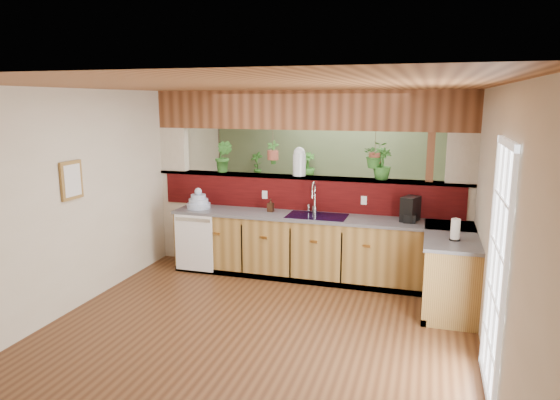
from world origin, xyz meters
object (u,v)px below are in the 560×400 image
(coffee_maker, at_px, (410,210))
(glass_jar, at_px, (299,161))
(dish_stack, at_px, (198,202))
(soap_dispenser, at_px, (271,205))
(paper_towel, at_px, (455,230))
(faucet, at_px, (314,196))
(shelving_console, at_px, (284,206))

(coffee_maker, height_order, glass_jar, glass_jar)
(dish_stack, relative_size, soap_dispenser, 1.87)
(soap_dispenser, bearing_deg, paper_towel, -18.21)
(coffee_maker, bearing_deg, glass_jar, -170.70)
(faucet, bearing_deg, paper_towel, -25.78)
(dish_stack, xyz_separation_m, coffee_maker, (3.02, 0.06, 0.06))
(soap_dispenser, xyz_separation_m, shelving_console, (-0.45, 2.20, -0.49))
(soap_dispenser, bearing_deg, shelving_console, 101.47)
(faucet, bearing_deg, shelving_console, 116.51)
(dish_stack, bearing_deg, soap_dispenser, 4.58)
(soap_dispenser, relative_size, coffee_maker, 0.57)
(shelving_console, bearing_deg, paper_towel, -46.74)
(faucet, height_order, coffee_maker, faucet)
(faucet, relative_size, dish_stack, 1.31)
(paper_towel, distance_m, shelving_console, 4.22)
(dish_stack, height_order, glass_jar, glass_jar)
(soap_dispenser, relative_size, glass_jar, 0.45)
(dish_stack, bearing_deg, coffee_maker, 1.17)
(faucet, relative_size, paper_towel, 1.72)
(dish_stack, distance_m, paper_towel, 3.62)
(dish_stack, relative_size, paper_towel, 1.31)
(paper_towel, bearing_deg, dish_stack, 168.49)
(soap_dispenser, distance_m, paper_towel, 2.59)
(dish_stack, relative_size, shelving_console, 0.21)
(faucet, distance_m, dish_stack, 1.71)
(coffee_maker, relative_size, shelving_console, 0.20)
(dish_stack, height_order, soap_dispenser, dish_stack)
(dish_stack, xyz_separation_m, soap_dispenser, (1.09, 0.09, -0.00))
(faucet, relative_size, shelving_console, 0.28)
(coffee_maker, relative_size, paper_towel, 1.23)
(glass_jar, bearing_deg, shelving_console, 112.48)
(dish_stack, height_order, shelving_console, dish_stack)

